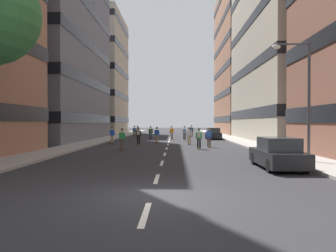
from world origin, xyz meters
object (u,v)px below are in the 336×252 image
Objects in this scene: skater_0 at (192,130)px; skater_7 at (112,134)px; parked_car_mid at (278,154)px; streetlamp_right at (302,88)px; skater_8 at (151,132)px; parked_car_near at (213,134)px; skater_5 at (138,131)px; skater_3 at (199,137)px; skater_10 at (134,131)px; skater_2 at (185,132)px; skater_11 at (189,135)px; skater_1 at (209,136)px; skater_12 at (157,134)px; skater_4 at (172,132)px; skater_6 at (122,138)px; skater_9 at (139,135)px.

skater_0 is 18.69m from skater_7.
parked_car_mid is 0.68× the size of streetlamp_right.
skater_8 is at bearing -121.01° from skater_0.
skater_5 reaches higher than parked_car_near.
parked_car_near is 27.24m from parked_car_mid.
skater_3 and skater_10 have the same top height.
skater_2 is at bearing -98.88° from skater_0.
skater_8 is (-10.06, 22.82, -3.12)m from streetlamp_right.
skater_2 is 1.00× the size of skater_8.
skater_8 is 9.00m from skater_11.
skater_7 is (-9.65, 4.50, -0.03)m from skater_1.
parked_car_near is at bearing 50.90° from skater_12.
parked_car_mid is at bearing -81.55° from skater_1.
skater_4 is 9.86m from skater_11.
skater_0 is 24.70m from skater_6.
skater_6 is (-9.36, -16.84, 0.29)m from parked_car_near.
skater_5 and skater_10 have the same top height.
skater_2 reaches higher than parked_car_near.
parked_car_mid is at bearing -69.47° from skater_12.
parked_car_mid is 34.23m from skater_0.
skater_7 is 7.81m from skater_8.
skater_2 is 8.68m from skater_11.
streetlamp_right is at bearing -36.71° from skater_6.
skater_1 reaches higher than parked_car_mid.
skater_10 and skater_11 have the same top height.
skater_0 is at bearing 58.99° from skater_8.
skater_7 and skater_9 have the same top height.
parked_car_near is 2.47× the size of skater_11.
skater_8 is at bearing -144.30° from skater_4.
skater_1 is 1.00× the size of skater_3.
parked_car_near is 2.47× the size of skater_5.
parked_car_near and parked_car_mid have the same top height.
skater_9 is at bearing -81.22° from skater_10.
skater_8 is 1.00× the size of skater_9.
skater_5 and skater_11 have the same top height.
parked_car_mid is 19.92m from skater_12.
streetlamp_right is 12.39m from skater_1.
skater_3 is 5.74m from skater_11.
skater_2 and skater_6 have the same top height.
skater_0 and skater_4 have the same top height.
skater_3 is 1.00× the size of skater_12.
skater_10 is 1.00× the size of skater_11.
skater_12 is (-8.92, 16.67, -3.15)m from streetlamp_right.
skater_0 is at bearing 60.78° from skater_7.
skater_4 is 5.08m from skater_5.
skater_4 is (-2.97, -7.44, -0.03)m from skater_0.
skater_2 is (-3.83, -1.55, 0.32)m from parked_car_near.
skater_0 is 1.00× the size of skater_1.
skater_10 is (-7.78, 18.73, 0.00)m from skater_3.
skater_3 and skater_6 have the same top height.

